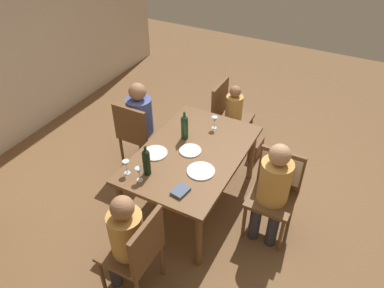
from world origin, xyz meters
TOP-DOWN VIEW (x-y plane):
  - ground_plane at (0.00, 0.00)m, footprint 10.00×10.00m
  - dining_table at (0.00, 0.00)m, footprint 1.53×1.00m
  - chair_near at (0.12, -0.88)m, footprint 0.46×0.44m
  - chair_far_right at (0.26, 0.88)m, footprint 0.44×0.44m
  - chair_left_end at (-1.14, -0.09)m, footprint 0.44×0.44m
  - chair_right_end at (1.14, 0.09)m, footprint 0.44×0.44m
  - person_woman_host at (-0.03, -0.88)m, footprint 0.35×0.30m
  - person_man_bearded at (0.37, 0.88)m, footprint 0.35×0.30m
  - person_man_guest at (-1.14, 0.03)m, footprint 0.29×0.33m
  - person_child_small at (1.14, -0.02)m, footprint 0.22×0.25m
  - wine_bottle_tall_green at (-0.49, 0.22)m, footprint 0.08×0.08m
  - wine_bottle_dark_red at (0.17, 0.18)m, footprint 0.08×0.08m
  - wine_glass_near_left at (-0.60, 0.24)m, footprint 0.07×0.07m
  - wine_glass_centre at (0.49, -0.02)m, footprint 0.07×0.07m
  - wine_glass_near_right at (-0.57, 0.40)m, footprint 0.07×0.07m
  - dinner_plate_host at (0.00, 0.02)m, footprint 0.23×0.23m
  - dinner_plate_guest_left at (-0.20, 0.32)m, footprint 0.25×0.25m
  - dinner_plate_guest_right at (-0.23, -0.22)m, footprint 0.27×0.27m
  - folded_napkin at (-0.56, -0.18)m, footprint 0.18×0.14m
  - handbag at (1.14, -0.35)m, footprint 0.28×0.12m

SIDE VIEW (x-z plane):
  - ground_plane at x=0.00m, z-range 0.00..0.00m
  - handbag at x=1.14m, z-range 0.00..0.22m
  - chair_far_right at x=0.26m, z-range 0.07..0.99m
  - chair_left_end at x=-1.14m, z-range 0.07..0.99m
  - chair_right_end at x=1.14m, z-range 0.07..0.99m
  - person_child_small at x=1.14m, z-range 0.09..1.03m
  - chair_near at x=0.12m, z-range 0.13..1.05m
  - person_man_guest at x=-1.14m, z-range 0.09..1.18m
  - dining_table at x=0.00m, z-range 0.28..1.01m
  - person_woman_host at x=-0.03m, z-range 0.09..1.22m
  - person_man_bearded at x=0.37m, z-range 0.09..1.22m
  - dinner_plate_host at x=0.00m, z-range 0.73..0.74m
  - dinner_plate_guest_left at x=-0.20m, z-range 0.73..0.74m
  - dinner_plate_guest_right at x=-0.23m, z-range 0.73..0.74m
  - folded_napkin at x=-0.56m, z-range 0.73..0.76m
  - wine_glass_near_left at x=-0.60m, z-range 0.76..0.91m
  - wine_glass_centre at x=0.49m, z-range 0.76..0.91m
  - wine_glass_near_right at x=-0.57m, z-range 0.76..0.91m
  - wine_bottle_tall_green at x=-0.49m, z-range 0.72..1.04m
  - wine_bottle_dark_red at x=0.17m, z-range 0.72..1.04m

